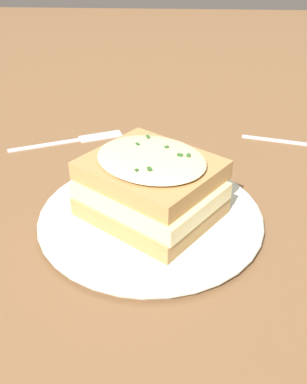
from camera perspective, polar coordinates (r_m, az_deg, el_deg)
name	(u,v)px	position (r m, az deg, el deg)	size (l,w,h in m)	color
ground_plane	(151,217)	(0.52, -0.28, -3.17)	(2.40, 2.40, 0.00)	brown
dinner_plate	(154,217)	(0.50, 0.00, -3.18)	(0.25, 0.25, 0.01)	silver
sandwich	(153,186)	(0.48, -0.05, 0.71)	(0.18, 0.18, 0.07)	#B2844C
fork	(80,139)	(0.69, -9.30, 6.66)	(0.16, 0.08, 0.00)	silver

